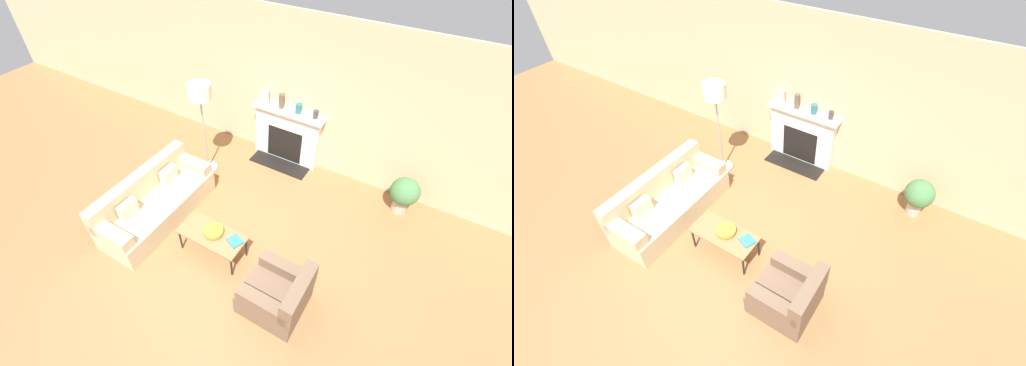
% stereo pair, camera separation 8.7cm
% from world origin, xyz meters
% --- Properties ---
extents(ground_plane, '(18.00, 18.00, 0.00)m').
position_xyz_m(ground_plane, '(0.00, 0.00, 0.00)').
color(ground_plane, '#99663D').
extents(wall_back, '(18.00, 0.06, 2.90)m').
position_xyz_m(wall_back, '(0.00, 3.06, 1.45)').
color(wall_back, '#C6B289').
rests_on(wall_back, ground_plane).
extents(fireplace, '(1.47, 0.59, 1.14)m').
position_xyz_m(fireplace, '(-0.16, 2.92, 0.56)').
color(fireplace, silver).
rests_on(fireplace, ground_plane).
extents(couch, '(0.83, 2.12, 0.84)m').
position_xyz_m(couch, '(-1.34, 0.34, 0.31)').
color(couch, '#CCB78E').
rests_on(couch, ground_plane).
extents(armchair_near, '(0.85, 0.79, 0.80)m').
position_xyz_m(armchair_near, '(1.26, -0.06, 0.30)').
color(armchair_near, brown).
rests_on(armchair_near, ground_plane).
extents(coffee_table, '(1.05, 0.49, 0.45)m').
position_xyz_m(coffee_table, '(-0.04, 0.22, 0.41)').
color(coffee_table, olive).
rests_on(coffee_table, ground_plane).
extents(bowl, '(0.30, 0.30, 0.07)m').
position_xyz_m(bowl, '(-0.02, 0.25, 0.49)').
color(bowl, '#BC8E2D').
rests_on(bowl, coffee_table).
extents(book, '(0.27, 0.25, 0.02)m').
position_xyz_m(book, '(0.34, 0.29, 0.46)').
color(book, teal).
rests_on(book, coffee_table).
extents(floor_lamp, '(0.41, 0.41, 1.85)m').
position_xyz_m(floor_lamp, '(-1.35, 1.83, 1.55)').
color(floor_lamp, gray).
rests_on(floor_lamp, ground_plane).
extents(mantel_vase_left, '(0.15, 0.15, 0.27)m').
position_xyz_m(mantel_vase_left, '(-0.68, 2.93, 1.28)').
color(mantel_vase_left, beige).
rests_on(mantel_vase_left, fireplace).
extents(mantel_vase_center_left, '(0.11, 0.11, 0.28)m').
position_xyz_m(mantel_vase_center_left, '(-0.33, 2.93, 1.28)').
color(mantel_vase_center_left, brown).
rests_on(mantel_vase_center_left, fireplace).
extents(mantel_vase_center_right, '(0.12, 0.12, 0.19)m').
position_xyz_m(mantel_vase_center_right, '(0.03, 2.93, 1.24)').
color(mantel_vase_center_right, '#28666B').
rests_on(mantel_vase_center_right, fireplace).
extents(mantel_vase_right, '(0.09, 0.09, 0.16)m').
position_xyz_m(mantel_vase_right, '(0.38, 2.93, 1.22)').
color(mantel_vase_right, '#3D383D').
rests_on(mantel_vase_right, fireplace).
extents(potted_plant, '(0.50, 0.50, 0.71)m').
position_xyz_m(potted_plant, '(2.26, 2.64, 0.43)').
color(potted_plant, '#B2A899').
rests_on(potted_plant, ground_plane).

